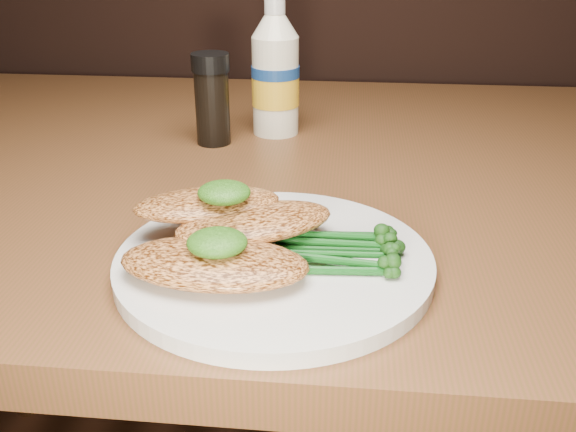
# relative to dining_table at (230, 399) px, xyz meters

# --- Properties ---
(dining_table) EXTENTS (1.20, 0.80, 0.75)m
(dining_table) POSITION_rel_dining_table_xyz_m (0.00, 0.00, 0.00)
(dining_table) COLOR #513518
(dining_table) RESTS_ON floor
(plate) EXTENTS (0.26, 0.26, 0.01)m
(plate) POSITION_rel_dining_table_xyz_m (0.10, -0.26, 0.38)
(plate) COLOR silver
(plate) RESTS_ON dining_table
(chicken_front) EXTENTS (0.15, 0.08, 0.02)m
(chicken_front) POSITION_rel_dining_table_xyz_m (0.06, -0.30, 0.40)
(chicken_front) COLOR #D18142
(chicken_front) RESTS_ON plate
(chicken_mid) EXTENTS (0.15, 0.12, 0.02)m
(chicken_mid) POSITION_rel_dining_table_xyz_m (0.08, -0.24, 0.41)
(chicken_mid) COLOR #D18142
(chicken_mid) RESTS_ON plate
(chicken_back) EXTENTS (0.14, 0.10, 0.02)m
(chicken_back) POSITION_rel_dining_table_xyz_m (0.04, -0.23, 0.41)
(chicken_back) COLOR #D18142
(chicken_back) RESTS_ON plate
(pesto_front) EXTENTS (0.05, 0.04, 0.02)m
(pesto_front) POSITION_rel_dining_table_xyz_m (0.06, -0.30, 0.42)
(pesto_front) COLOR #123508
(pesto_front) RESTS_ON chicken_front
(pesto_back) EXTENTS (0.05, 0.04, 0.02)m
(pesto_back) POSITION_rel_dining_table_xyz_m (0.06, -0.23, 0.43)
(pesto_back) COLOR #123508
(pesto_back) RESTS_ON chicken_back
(broccolini_bundle) EXTENTS (0.15, 0.13, 0.02)m
(broccolini_bundle) POSITION_rel_dining_table_xyz_m (0.15, -0.26, 0.40)
(broccolini_bundle) COLOR #104B14
(broccolini_bundle) RESTS_ON plate
(mayo_bottle) EXTENTS (0.08, 0.08, 0.17)m
(mayo_bottle) POSITION_rel_dining_table_xyz_m (0.06, 0.10, 0.46)
(mayo_bottle) COLOR white
(mayo_bottle) RESTS_ON dining_table
(pepper_grinder) EXTENTS (0.06, 0.06, 0.11)m
(pepper_grinder) POSITION_rel_dining_table_xyz_m (-0.01, 0.05, 0.43)
(pepper_grinder) COLOR black
(pepper_grinder) RESTS_ON dining_table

